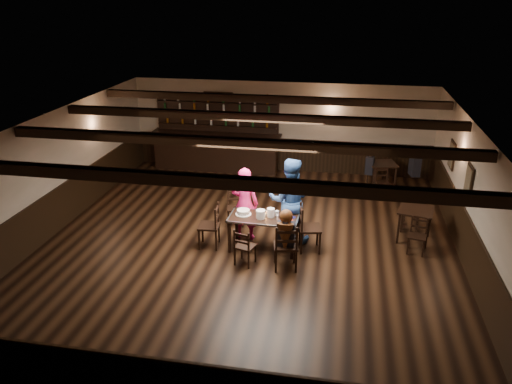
% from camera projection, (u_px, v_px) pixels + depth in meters
% --- Properties ---
extents(ground, '(10.00, 10.00, 0.00)m').
position_uv_depth(ground, '(249.00, 244.00, 10.99)').
color(ground, black).
rests_on(ground, ground).
extents(room_shell, '(9.02, 10.02, 2.71)m').
position_uv_depth(room_shell, '(249.00, 168.00, 10.37)').
color(room_shell, beige).
rests_on(room_shell, ground).
extents(dining_table, '(1.49, 0.78, 0.75)m').
position_uv_depth(dining_table, '(264.00, 221.00, 10.53)').
color(dining_table, black).
rests_on(dining_table, ground).
extents(chair_near_left, '(0.46, 0.45, 0.80)m').
position_uv_depth(chair_near_left, '(243.00, 245.00, 9.96)').
color(chair_near_left, black).
rests_on(chair_near_left, ground).
extents(chair_near_right, '(0.54, 0.52, 0.99)m').
position_uv_depth(chair_near_right, '(286.00, 244.00, 9.74)').
color(chair_near_right, black).
rests_on(chair_near_right, ground).
extents(chair_end_left, '(0.47, 0.49, 0.97)m').
position_uv_depth(chair_end_left, '(213.00, 223.00, 10.67)').
color(chair_end_left, black).
rests_on(chair_end_left, ground).
extents(chair_end_right, '(0.53, 0.55, 1.02)m').
position_uv_depth(chair_end_right, '(306.00, 224.00, 10.52)').
color(chair_end_right, black).
rests_on(chair_end_right, ground).
extents(chair_far_pushed, '(0.47, 0.45, 0.85)m').
position_uv_depth(chair_far_pushed, '(235.00, 204.00, 11.77)').
color(chair_far_pushed, black).
rests_on(chair_far_pushed, ground).
extents(woman_pink, '(0.63, 0.43, 1.66)m').
position_uv_depth(woman_pink, '(245.00, 203.00, 10.96)').
color(woman_pink, '#FF1B65').
rests_on(woman_pink, ground).
extents(man_blue, '(0.98, 0.79, 1.91)m').
position_uv_depth(man_blue, '(290.00, 200.00, 10.82)').
color(man_blue, navy).
rests_on(man_blue, ground).
extents(seated_person, '(0.35, 0.53, 0.85)m').
position_uv_depth(seated_person, '(286.00, 230.00, 9.70)').
color(seated_person, black).
rests_on(seated_person, ground).
extents(cake, '(0.34, 0.34, 0.11)m').
position_uv_depth(cake, '(243.00, 212.00, 10.61)').
color(cake, white).
rests_on(cake, dining_table).
extents(plate_stack_a, '(0.19, 0.19, 0.18)m').
position_uv_depth(plate_stack_a, '(261.00, 214.00, 10.41)').
color(plate_stack_a, white).
rests_on(plate_stack_a, dining_table).
extents(plate_stack_b, '(0.16, 0.16, 0.19)m').
position_uv_depth(plate_stack_b, '(271.00, 213.00, 10.48)').
color(plate_stack_b, white).
rests_on(plate_stack_b, dining_table).
extents(tea_light, '(0.05, 0.05, 0.06)m').
position_uv_depth(tea_light, '(265.00, 214.00, 10.57)').
color(tea_light, '#A5A8AD').
rests_on(tea_light, dining_table).
extents(salt_shaker, '(0.04, 0.04, 0.10)m').
position_uv_depth(salt_shaker, '(277.00, 217.00, 10.37)').
color(salt_shaker, silver).
rests_on(salt_shaker, dining_table).
extents(pepper_shaker, '(0.04, 0.04, 0.09)m').
position_uv_depth(pepper_shaker, '(281.00, 218.00, 10.34)').
color(pepper_shaker, '#A5A8AD').
rests_on(pepper_shaker, dining_table).
extents(drink_glass, '(0.08, 0.08, 0.12)m').
position_uv_depth(drink_glass, '(277.00, 213.00, 10.53)').
color(drink_glass, silver).
rests_on(drink_glass, dining_table).
extents(menu_red, '(0.37, 0.32, 0.00)m').
position_uv_depth(menu_red, '(286.00, 221.00, 10.30)').
color(menu_red, maroon).
rests_on(menu_red, dining_table).
extents(menu_blue, '(0.34, 0.33, 0.00)m').
position_uv_depth(menu_blue, '(288.00, 217.00, 10.51)').
color(menu_blue, '#0D0D43').
rests_on(menu_blue, dining_table).
extents(bar_counter, '(3.98, 0.70, 2.20)m').
position_uv_depth(bar_counter, '(217.00, 146.00, 15.34)').
color(bar_counter, black).
rests_on(bar_counter, ground).
extents(back_table_a, '(0.86, 0.86, 0.75)m').
position_uv_depth(back_table_a, '(416.00, 214.00, 10.91)').
color(back_table_a, black).
rests_on(back_table_a, ground).
extents(back_table_b, '(0.87, 0.87, 0.75)m').
position_uv_depth(back_table_b, '(382.00, 167.00, 13.82)').
color(back_table_b, black).
rests_on(back_table_b, ground).
extents(bg_patron_left, '(0.26, 0.37, 0.71)m').
position_uv_depth(bg_patron_left, '(370.00, 161.00, 13.70)').
color(bg_patron_left, black).
rests_on(bg_patron_left, ground).
extents(bg_patron_right, '(0.30, 0.41, 0.78)m').
position_uv_depth(bg_patron_right, '(415.00, 162.00, 13.54)').
color(bg_patron_right, black).
rests_on(bg_patron_right, ground).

